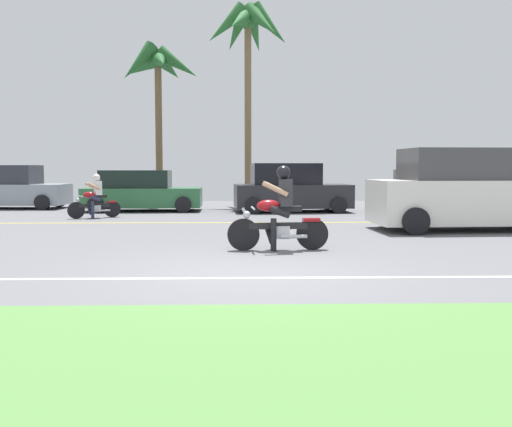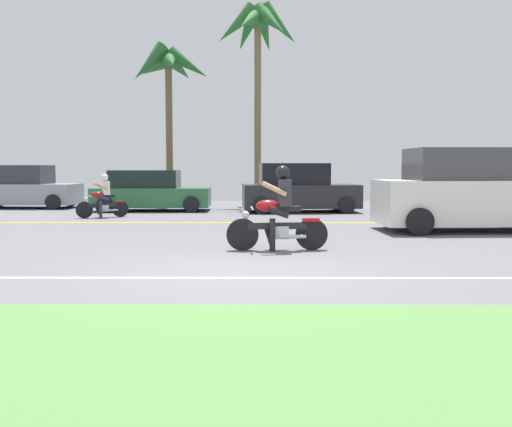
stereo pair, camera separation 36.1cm
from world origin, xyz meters
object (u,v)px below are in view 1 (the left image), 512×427
suv_nearby (472,191)px  parked_car_3 (437,192)px  motorcyclist (279,215)px  parked_car_2 (290,189)px  parked_car_0 (11,188)px  parked_car_1 (141,192)px  motorcyclist_distant (95,199)px  palm_tree_1 (158,71)px  palm_tree_0 (248,33)px

suv_nearby → parked_car_3: bearing=79.3°
motorcyclist → parked_car_2: 9.38m
parked_car_0 → motorcyclist: bearing=-49.9°
parked_car_1 → motorcyclist_distant: 2.96m
parked_car_0 → palm_tree_1: size_ratio=0.61×
suv_nearby → parked_car_3: size_ratio=1.22×
parked_car_3 → palm_tree_0: palm_tree_0 is taller
suv_nearby → parked_car_0: (-14.42, 7.81, -0.22)m
motorcyclist → motorcyclist_distant: size_ratio=1.31×
parked_car_1 → parked_car_2: parked_car_2 is taller
motorcyclist → parked_car_2: parked_car_2 is taller
parked_car_1 → palm_tree_0: palm_tree_0 is taller
palm_tree_1 → parked_car_0: bearing=-157.0°
palm_tree_0 → parked_car_2: bearing=-67.8°
palm_tree_0 → palm_tree_1: (-3.71, 0.62, -1.40)m
parked_car_1 → parked_car_2: size_ratio=1.00×
motorcyclist → parked_car_3: size_ratio=0.46×
palm_tree_1 → suv_nearby: bearing=-47.8°
parked_car_3 → motorcyclist_distant: (-11.29, -2.09, -0.12)m
palm_tree_0 → palm_tree_1: palm_tree_0 is taller
suv_nearby → parked_car_0: 16.40m
parked_car_2 → parked_car_3: (5.08, -0.25, -0.09)m
suv_nearby → parked_car_0: suv_nearby is taller
parked_car_0 → palm_tree_0: bearing=10.2°
palm_tree_0 → motorcyclist: bearing=-88.2°
parked_car_0 → suv_nearby: bearing=-28.5°
parked_car_2 → motorcyclist_distant: (-6.21, -2.34, -0.21)m
suv_nearby → palm_tree_1: palm_tree_1 is taller
parked_car_1 → motorcyclist_distant: parked_car_1 is taller
parked_car_1 → motorcyclist_distant: (-0.94, -2.80, -0.11)m
parked_car_1 → parked_car_2: (5.27, -0.47, 0.10)m
parked_car_0 → motorcyclist_distant: 5.94m
parked_car_0 → motorcyclist_distant: size_ratio=2.81×
parked_car_2 → parked_car_3: size_ratio=0.99×
parked_car_3 → palm_tree_1: (-10.21, 4.35, 4.82)m
palm_tree_1 → motorcyclist: bearing=-72.9°
parked_car_1 → palm_tree_1: size_ratio=0.62×
suv_nearby → parked_car_0: size_ratio=1.24×
parked_car_0 → parked_car_3: parked_car_0 is taller
parked_car_0 → parked_car_3: 15.64m
motorcyclist → parked_car_0: size_ratio=0.47×
parked_car_0 → parked_car_3: (15.50, -2.10, -0.07)m
motorcyclist → motorcyclist_distant: (-5.20, 6.99, -0.10)m
parked_car_3 → palm_tree_0: size_ratio=0.51×
parked_car_2 → suv_nearby: bearing=-56.1°
parked_car_1 → parked_car_3: 10.38m
motorcyclist_distant → parked_car_0: bearing=135.1°
parked_car_3 → parked_car_0: bearing=172.3°
parked_car_2 → palm_tree_1: palm_tree_1 is taller
motorcyclist_distant → palm_tree_1: bearing=80.5°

